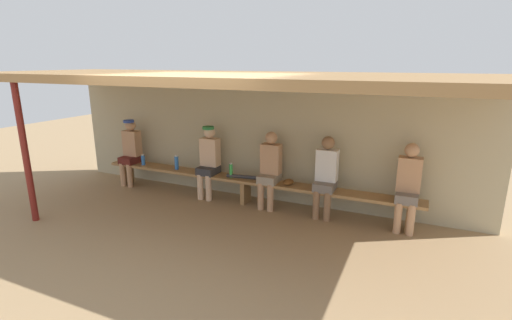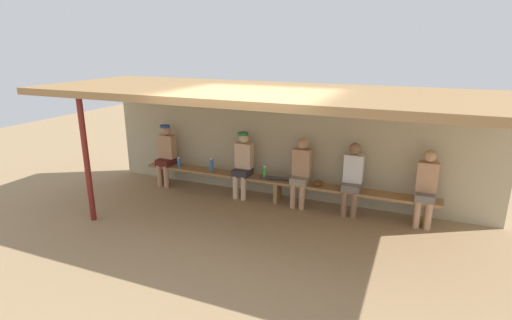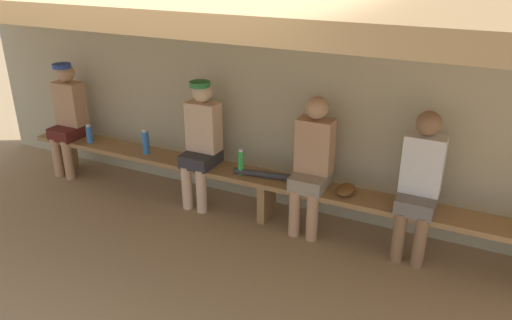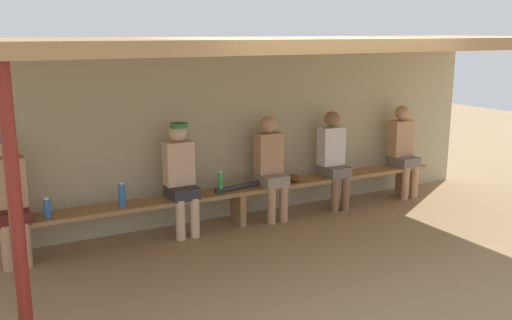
# 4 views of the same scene
# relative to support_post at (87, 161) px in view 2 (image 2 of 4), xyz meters

# --- Properties ---
(ground_plane) EXTENTS (24.00, 24.00, 0.00)m
(ground_plane) POSITION_rel_support_post_xyz_m (2.75, 0.55, -1.10)
(ground_plane) COLOR #9E7F59
(back_wall) EXTENTS (8.00, 0.20, 2.20)m
(back_wall) POSITION_rel_support_post_xyz_m (2.75, 2.55, 0.00)
(back_wall) COLOR #B7AD8C
(back_wall) RESTS_ON ground
(dugout_roof) EXTENTS (8.00, 2.80, 0.12)m
(dugout_roof) POSITION_rel_support_post_xyz_m (2.75, 1.25, 1.16)
(dugout_roof) COLOR #9E7547
(dugout_roof) RESTS_ON back_wall
(support_post) EXTENTS (0.10, 0.10, 2.20)m
(support_post) POSITION_rel_support_post_xyz_m (0.00, 0.00, 0.00)
(support_post) COLOR maroon
(support_post) RESTS_ON ground
(bench) EXTENTS (6.00, 0.36, 0.46)m
(bench) POSITION_rel_support_post_xyz_m (2.75, 2.10, -0.71)
(bench) COLOR #9E7547
(bench) RESTS_ON ground
(player_middle) EXTENTS (0.34, 0.42, 1.34)m
(player_middle) POSITION_rel_support_post_xyz_m (5.45, 2.10, -0.37)
(player_middle) COLOR slate
(player_middle) RESTS_ON ground
(player_leftmost) EXTENTS (0.34, 0.42, 1.34)m
(player_leftmost) POSITION_rel_support_post_xyz_m (2.00, 2.10, -0.35)
(player_leftmost) COLOR #333338
(player_leftmost) RESTS_ON ground
(player_shirtless_tan) EXTENTS (0.34, 0.42, 1.34)m
(player_shirtless_tan) POSITION_rel_support_post_xyz_m (4.20, 2.10, -0.37)
(player_shirtless_tan) COLOR slate
(player_shirtless_tan) RESTS_ON ground
(player_in_blue) EXTENTS (0.34, 0.42, 1.34)m
(player_in_blue) POSITION_rel_support_post_xyz_m (3.22, 2.10, -0.37)
(player_in_blue) COLOR gray
(player_in_blue) RESTS_ON ground
(player_in_white) EXTENTS (0.34, 0.42, 1.34)m
(player_in_white) POSITION_rel_support_post_xyz_m (0.13, 2.10, -0.35)
(player_in_white) COLOR #591E19
(player_in_white) RESTS_ON ground
(water_bottle_blue) EXTENTS (0.07, 0.07, 0.22)m
(water_bottle_blue) POSITION_rel_support_post_xyz_m (0.48, 2.06, -0.54)
(water_bottle_blue) COLOR blue
(water_bottle_blue) RESTS_ON bench
(water_bottle_clear) EXTENTS (0.06, 0.06, 0.27)m
(water_bottle_clear) POSITION_rel_support_post_xyz_m (2.49, 2.05, -0.51)
(water_bottle_clear) COLOR green
(water_bottle_clear) RESTS_ON bench
(water_bottle_green) EXTENTS (0.08, 0.08, 0.28)m
(water_bottle_green) POSITION_rel_support_post_xyz_m (1.28, 2.08, -0.51)
(water_bottle_green) COLOR blue
(water_bottle_green) RESTS_ON bench
(baseball_glove_tan) EXTENTS (0.19, 0.25, 0.09)m
(baseball_glove_tan) POSITION_rel_support_post_xyz_m (3.57, 2.09, -0.60)
(baseball_glove_tan) COLOR brown
(baseball_glove_tan) RESTS_ON bench
(baseball_bat) EXTENTS (0.85, 0.19, 0.07)m
(baseball_bat) POSITION_rel_support_post_xyz_m (2.84, 2.10, -0.61)
(baseball_bat) COLOR #333338
(baseball_bat) RESTS_ON bench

